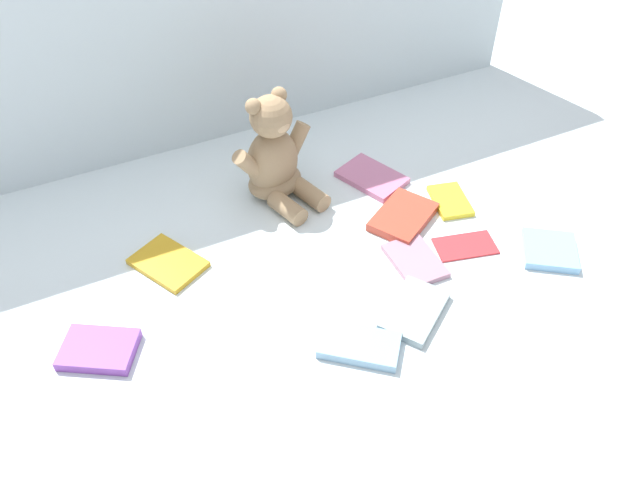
{
  "coord_description": "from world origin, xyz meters",
  "views": [
    {
      "loc": [
        -0.34,
        -0.82,
        0.88
      ],
      "look_at": [
        0.01,
        -0.1,
        0.1
      ],
      "focal_mm": 35.59,
      "sensor_mm": 36.0,
      "label": 1
    }
  ],
  "objects_px": {
    "teddy_bear": "(275,159)",
    "book_case_8": "(99,349)",
    "book_case_0": "(465,245)",
    "book_case_3": "(550,250)",
    "book_case_1": "(415,261)",
    "book_case_7": "(372,177)",
    "book_case_9": "(359,345)",
    "book_case_5": "(414,311)",
    "book_case_6": "(403,217)",
    "book_case_2": "(168,263)",
    "book_case_4": "(450,201)"
  },
  "relations": [
    {
      "from": "teddy_bear",
      "to": "book_case_8",
      "type": "relative_size",
      "value": 1.95
    },
    {
      "from": "book_case_0",
      "to": "book_case_3",
      "type": "relative_size",
      "value": 1.17
    },
    {
      "from": "book_case_1",
      "to": "book_case_7",
      "type": "bearing_deg",
      "value": -99.42
    },
    {
      "from": "book_case_1",
      "to": "book_case_9",
      "type": "xyz_separation_m",
      "value": [
        -0.19,
        -0.13,
        0.0
      ]
    },
    {
      "from": "book_case_3",
      "to": "book_case_5",
      "type": "distance_m",
      "value": 0.32
    },
    {
      "from": "book_case_0",
      "to": "book_case_6",
      "type": "xyz_separation_m",
      "value": [
        -0.07,
        0.12,
        0.01
      ]
    },
    {
      "from": "book_case_1",
      "to": "book_case_7",
      "type": "xyz_separation_m",
      "value": [
        0.05,
        0.26,
        0.0
      ]
    },
    {
      "from": "book_case_0",
      "to": "book_case_7",
      "type": "bearing_deg",
      "value": -152.78
    },
    {
      "from": "teddy_bear",
      "to": "book_case_2",
      "type": "relative_size",
      "value": 1.77
    },
    {
      "from": "book_case_3",
      "to": "book_case_4",
      "type": "height_order",
      "value": "book_case_3"
    },
    {
      "from": "teddy_bear",
      "to": "book_case_3",
      "type": "xyz_separation_m",
      "value": [
        0.4,
        -0.4,
        -0.08
      ]
    },
    {
      "from": "book_case_5",
      "to": "book_case_9",
      "type": "bearing_deg",
      "value": 66.29
    },
    {
      "from": "book_case_5",
      "to": "book_case_8",
      "type": "distance_m",
      "value": 0.54
    },
    {
      "from": "book_case_3",
      "to": "teddy_bear",
      "type": "bearing_deg",
      "value": -10.31
    },
    {
      "from": "book_case_4",
      "to": "book_case_8",
      "type": "relative_size",
      "value": 0.86
    },
    {
      "from": "book_case_6",
      "to": "book_case_8",
      "type": "xyz_separation_m",
      "value": [
        -0.63,
        -0.06,
        0.0
      ]
    },
    {
      "from": "book_case_6",
      "to": "book_case_3",
      "type": "bearing_deg",
      "value": -166.23
    },
    {
      "from": "teddy_bear",
      "to": "book_case_7",
      "type": "xyz_separation_m",
      "value": [
        0.2,
        -0.05,
        -0.08
      ]
    },
    {
      "from": "book_case_3",
      "to": "book_case_5",
      "type": "height_order",
      "value": "book_case_3"
    },
    {
      "from": "book_case_5",
      "to": "book_case_7",
      "type": "bearing_deg",
      "value": -52.76
    },
    {
      "from": "book_case_0",
      "to": "book_case_8",
      "type": "bearing_deg",
      "value": -80.81
    },
    {
      "from": "teddy_bear",
      "to": "book_case_3",
      "type": "height_order",
      "value": "teddy_bear"
    },
    {
      "from": "book_case_4",
      "to": "book_case_9",
      "type": "relative_size",
      "value": 0.78
    },
    {
      "from": "book_case_3",
      "to": "book_case_2",
      "type": "bearing_deg",
      "value": 11.3
    },
    {
      "from": "book_case_1",
      "to": "book_case_4",
      "type": "xyz_separation_m",
      "value": [
        0.16,
        0.12,
        -0.0
      ]
    },
    {
      "from": "book_case_0",
      "to": "book_case_2",
      "type": "distance_m",
      "value": 0.58
    },
    {
      "from": "book_case_6",
      "to": "book_case_9",
      "type": "xyz_separation_m",
      "value": [
        -0.23,
        -0.25,
        -0.0
      ]
    },
    {
      "from": "book_case_2",
      "to": "book_case_7",
      "type": "relative_size",
      "value": 0.96
    },
    {
      "from": "book_case_0",
      "to": "book_case_7",
      "type": "height_order",
      "value": "book_case_7"
    },
    {
      "from": "book_case_3",
      "to": "book_case_9",
      "type": "relative_size",
      "value": 0.76
    },
    {
      "from": "teddy_bear",
      "to": "book_case_5",
      "type": "relative_size",
      "value": 1.76
    },
    {
      "from": "book_case_4",
      "to": "book_case_8",
      "type": "bearing_deg",
      "value": 18.73
    },
    {
      "from": "book_case_1",
      "to": "book_case_2",
      "type": "xyz_separation_m",
      "value": [
        -0.43,
        0.2,
        -0.0
      ]
    },
    {
      "from": "book_case_3",
      "to": "book_case_8",
      "type": "height_order",
      "value": "book_case_8"
    },
    {
      "from": "book_case_1",
      "to": "book_case_2",
      "type": "bearing_deg",
      "value": -23.66
    },
    {
      "from": "book_case_1",
      "to": "book_case_4",
      "type": "distance_m",
      "value": 0.2
    },
    {
      "from": "book_case_1",
      "to": "book_case_3",
      "type": "bearing_deg",
      "value": 161.24
    },
    {
      "from": "book_case_7",
      "to": "book_case_1",
      "type": "bearing_deg",
      "value": -123.0
    },
    {
      "from": "book_case_7",
      "to": "book_case_9",
      "type": "bearing_deg",
      "value": -143.86
    },
    {
      "from": "book_case_3",
      "to": "book_case_9",
      "type": "bearing_deg",
      "value": 39.73
    },
    {
      "from": "book_case_3",
      "to": "book_case_1",
      "type": "bearing_deg",
      "value": 14.43
    },
    {
      "from": "book_case_5",
      "to": "book_case_6",
      "type": "relative_size",
      "value": 0.96
    },
    {
      "from": "book_case_3",
      "to": "book_case_8",
      "type": "xyz_separation_m",
      "value": [
        -0.84,
        0.14,
        0.0
      ]
    },
    {
      "from": "teddy_bear",
      "to": "book_case_0",
      "type": "height_order",
      "value": "teddy_bear"
    },
    {
      "from": "teddy_bear",
      "to": "book_case_2",
      "type": "distance_m",
      "value": 0.3
    },
    {
      "from": "book_case_5",
      "to": "book_case_8",
      "type": "bearing_deg",
      "value": 38.24
    },
    {
      "from": "book_case_3",
      "to": "book_case_8",
      "type": "distance_m",
      "value": 0.85
    },
    {
      "from": "book_case_0",
      "to": "book_case_8",
      "type": "xyz_separation_m",
      "value": [
        -0.7,
        0.06,
        0.01
      ]
    },
    {
      "from": "teddy_bear",
      "to": "book_case_2",
      "type": "height_order",
      "value": "teddy_bear"
    },
    {
      "from": "book_case_1",
      "to": "book_case_0",
      "type": "bearing_deg",
      "value": 178.65
    }
  ]
}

